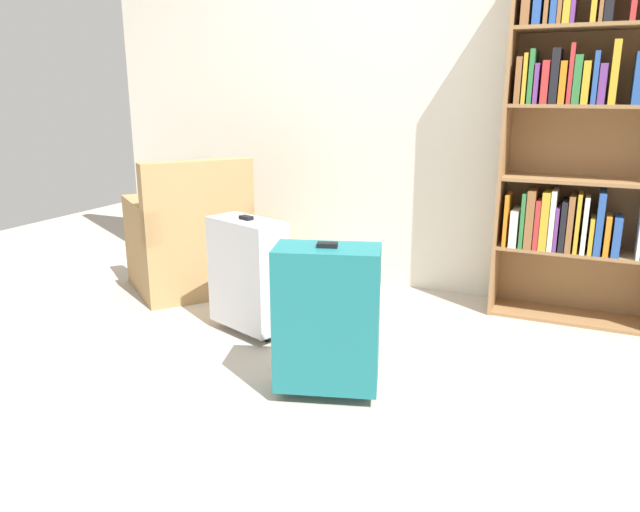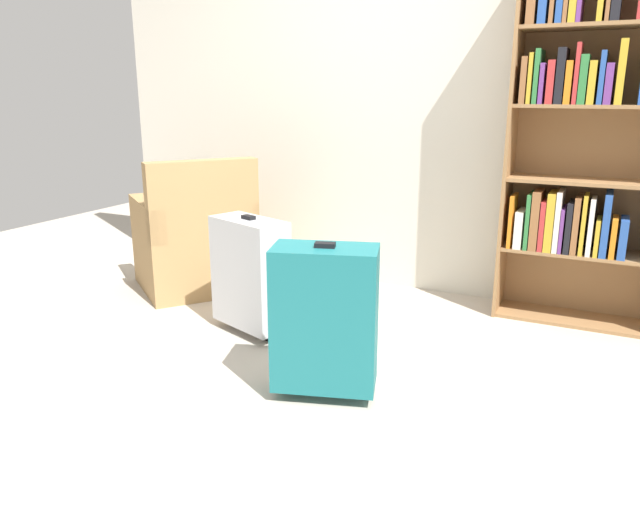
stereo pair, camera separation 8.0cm
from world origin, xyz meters
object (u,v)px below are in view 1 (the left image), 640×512
Objects in this scene: suitcase_silver at (248,273)px; mug at (257,302)px; bookshelf at (590,127)px; suitcase_teal at (327,318)px; armchair at (190,244)px.

mug is at bearing 114.05° from suitcase_silver.
bookshelf is 3.05× the size of suitcase_silver.
suitcase_teal is (0.83, -0.82, 0.32)m from mug.
armchair is at bearing -168.45° from bookshelf.
armchair is at bearing 145.62° from suitcase_teal.
mug is at bearing -159.85° from bookshelf.
armchair is at bearing 164.78° from mug.
armchair is 1.74m from suitcase_teal.
mug is (0.60, -0.16, -0.27)m from armchair.
suitcase_teal is at bearing -44.50° from mug.
bookshelf reaches higher than armchair.
suitcase_silver is 0.95× the size of suitcase_teal.
suitcase_silver is at bearing -148.37° from bookshelf.
suitcase_teal is (1.44, -0.98, 0.05)m from armchair.
bookshelf is at bearing 57.48° from suitcase_teal.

